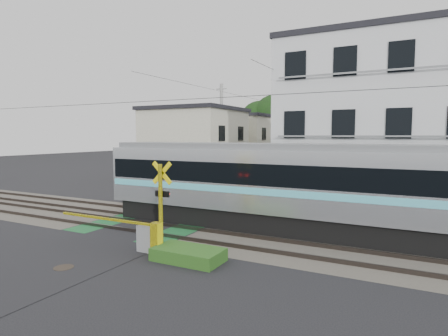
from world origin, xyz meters
The scene contains 12 objects.
ground centered at (0.00, 0.00, 0.00)m, with size 120.00×120.00×0.00m, color black.
track_bed centered at (0.00, 0.00, 0.04)m, with size 120.00×120.00×0.14m.
crossing_signal_near centered at (2.59, -3.65, 0.71)m, with size 4.74×0.65×3.09m.
crossing_signal_far centered at (-2.59, 3.65, 0.71)m, with size 4.74×0.65×3.09m.
apartment_block centered at (8.50, 9.49, 4.66)m, with size 10.20×8.36×9.30m.
houses_row centered at (0.25, 25.92, 3.24)m, with size 22.07×31.35×6.80m.
tree_hill centered at (-0.96, 48.30, 5.61)m, with size 40.00×13.29×11.36m.
catenary centered at (6.00, 0.03, 3.70)m, with size 60.00×5.04×7.00m.
utility_poles centered at (-1.05, 23.01, 4.08)m, with size 7.90×42.00×8.00m.
pedestrian centered at (1.47, 25.11, 0.82)m, with size 0.60×0.39×1.64m, color #292630.
manhole_cover centered at (1.25, -6.06, 0.01)m, with size 0.58×0.58×0.02m, color #2D261E.
weed_patches centered at (1.76, -0.09, 0.18)m, with size 10.25×8.80×0.40m.
Camera 1 is at (10.46, -13.51, 3.94)m, focal length 30.00 mm.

